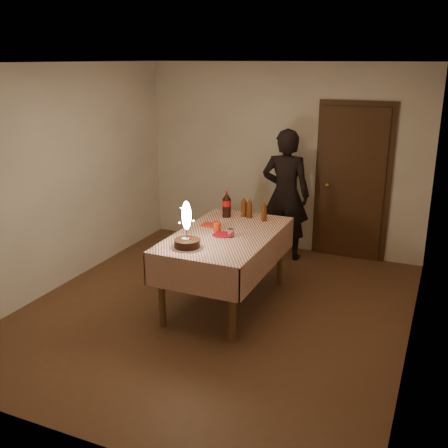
{
  "coord_description": "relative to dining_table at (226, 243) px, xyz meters",
  "views": [
    {
      "loc": [
        2.16,
        -4.72,
        2.64
      ],
      "look_at": [
        0.03,
        0.16,
        0.95
      ],
      "focal_mm": 42.0,
      "sensor_mm": 36.0,
      "label": 1
    }
  ],
  "objects": [
    {
      "name": "ground",
      "position": [
        -0.03,
        -0.21,
        -0.72
      ],
      "size": [
        4.0,
        4.5,
        0.01
      ],
      "primitive_type": "cube",
      "color": "brown",
      "rests_on": "ground"
    },
    {
      "name": "room_shell",
      "position": [
        0.0,
        -0.13,
        0.93
      ],
      "size": [
        4.04,
        4.54,
        2.62
      ],
      "color": "silver",
      "rests_on": "ground"
    },
    {
      "name": "dining_table",
      "position": [
        0.0,
        0.0,
        0.0
      ],
      "size": [
        1.02,
        1.72,
        0.83
      ],
      "color": "brown",
      "rests_on": "ground"
    },
    {
      "name": "birthday_cake",
      "position": [
        -0.18,
        -0.56,
        0.24
      ],
      "size": [
        0.32,
        0.32,
        0.48
      ],
      "color": "white",
      "rests_on": "dining_table"
    },
    {
      "name": "red_plate",
      "position": [
        -0.01,
        -0.07,
        0.11
      ],
      "size": [
        0.22,
        0.22,
        0.01
      ],
      "primitive_type": "cylinder",
      "color": "#B10C20",
      "rests_on": "dining_table"
    },
    {
      "name": "red_cup",
      "position": [
        -0.12,
        0.05,
        0.16
      ],
      "size": [
        0.08,
        0.08,
        0.1
      ],
      "primitive_type": "cylinder",
      "color": "red",
      "rests_on": "dining_table"
    },
    {
      "name": "clear_cup",
      "position": [
        0.1,
        -0.09,
        0.15
      ],
      "size": [
        0.07,
        0.07,
        0.09
      ],
      "primitive_type": "cylinder",
      "color": "silver",
      "rests_on": "dining_table"
    },
    {
      "name": "napkin_stack",
      "position": [
        -0.28,
        0.17,
        0.12
      ],
      "size": [
        0.15,
        0.15,
        0.02
      ],
      "primitive_type": "cube",
      "color": "red",
      "rests_on": "dining_table"
    },
    {
      "name": "cola_bottle",
      "position": [
        -0.24,
        0.57,
        0.26
      ],
      "size": [
        0.1,
        0.1,
        0.32
      ],
      "color": "black",
      "rests_on": "dining_table"
    },
    {
      "name": "amber_bottle_left",
      "position": [
        -0.05,
        0.67,
        0.23
      ],
      "size": [
        0.06,
        0.06,
        0.25
      ],
      "color": "#54270E",
      "rests_on": "dining_table"
    },
    {
      "name": "amber_bottle_right",
      "position": [
        0.23,
        0.59,
        0.23
      ],
      "size": [
        0.06,
        0.06,
        0.25
      ],
      "color": "#54270E",
      "rests_on": "dining_table"
    },
    {
      "name": "amber_bottle_mid",
      "position": [
        0.02,
        0.65,
        0.23
      ],
      "size": [
        0.06,
        0.06,
        0.25
      ],
      "color": "#54270E",
      "rests_on": "dining_table"
    },
    {
      "name": "photographer",
      "position": [
        0.16,
        1.64,
        0.17
      ],
      "size": [
        0.68,
        0.49,
        1.78
      ],
      "color": "black",
      "rests_on": "ground"
    }
  ]
}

